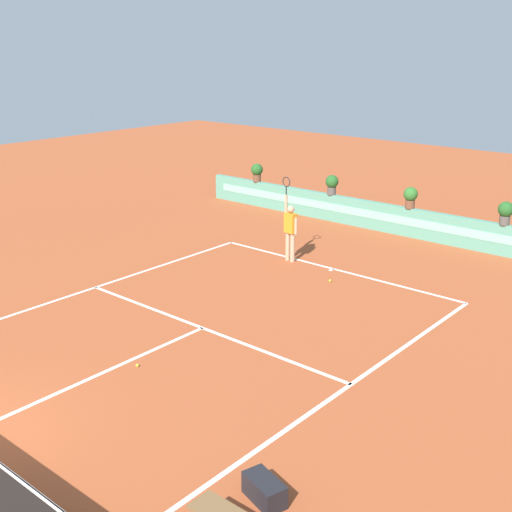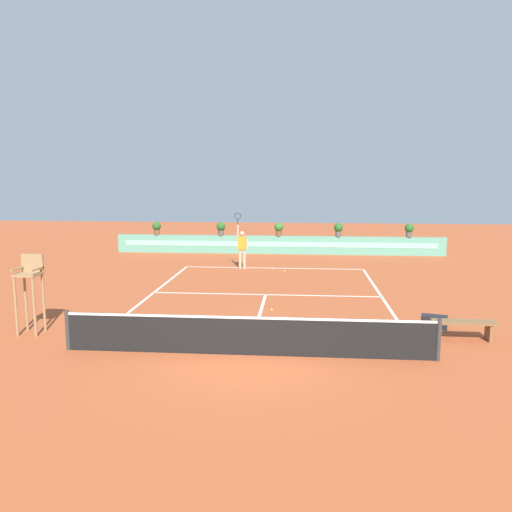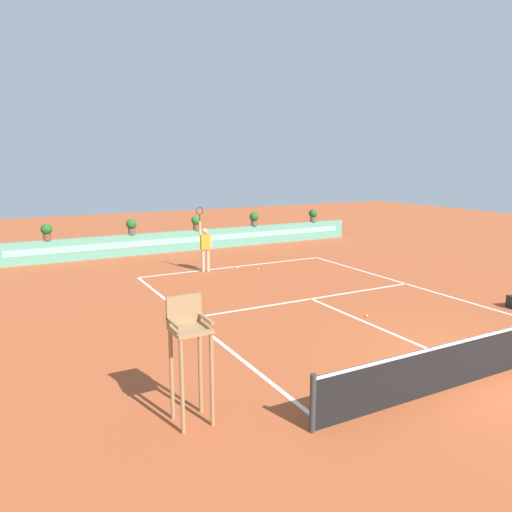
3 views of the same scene
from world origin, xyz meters
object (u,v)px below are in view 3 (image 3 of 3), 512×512
Objects in this scene: potted_plant_right at (254,218)px; tennis_player at (205,246)px; potted_plant_centre at (196,222)px; umpire_chair at (189,345)px; potted_plant_far_left at (47,231)px; tennis_ball_near_baseline at (367,316)px; tennis_ball_mid_court at (258,269)px; potted_plant_left at (131,226)px; potted_plant_far_right at (313,215)px.

tennis_player is at bearing -134.91° from potted_plant_right.
potted_plant_centre is at bearing 180.00° from potted_plant_right.
umpire_chair is 2.96× the size of potted_plant_far_left.
umpire_chair is 31.47× the size of tennis_ball_near_baseline.
potted_plant_centre is 3.23m from potted_plant_right.
umpire_chair reaches higher than potted_plant_centre.
tennis_ball_near_baseline is 0.09× the size of potted_plant_centre.
tennis_ball_mid_court is 0.09× the size of potted_plant_left.
tennis_player is 3.57× the size of potted_plant_far_right.
potted_plant_far_left and potted_plant_far_right have the same top height.
potted_plant_right is at bearing 45.09° from tennis_player.
potted_plant_left reaches higher than tennis_ball_mid_court.
umpire_chair is 0.83× the size of tennis_player.
potted_plant_right is at bearing 63.46° from tennis_ball_mid_court.
tennis_player reaches higher than potted_plant_far_left.
umpire_chair is at bearing -100.60° from potted_plant_left.
tennis_ball_mid_court is 6.27m from potted_plant_right.
tennis_ball_mid_court is 5.66m from potted_plant_centre.
tennis_ball_mid_court is at bearing -55.94° from potted_plant_left.
potted_plant_centre is 1.00× the size of potted_plant_right.
tennis_player is 7.78m from tennis_ball_near_baseline.
potted_plant_left is at bearing 180.00° from potted_plant_centre.
umpire_chair is 11.73m from tennis_ball_mid_court.
potted_plant_centre is at bearing 180.00° from potted_plant_far_right.
umpire_chair reaches higher than tennis_ball_mid_court.
potted_plant_far_right is at bearing 0.00° from potted_plant_centre.
umpire_chair reaches higher than potted_plant_far_left.
potted_plant_far_left is (-5.33, 4.73, 0.36)m from tennis_player.
tennis_player is 7.14m from potted_plant_far_left.
tennis_player is at bearing 103.43° from tennis_ball_near_baseline.
potted_plant_centre is (6.82, 0.00, 0.00)m from potted_plant_far_left.
potted_plant_far_left is at bearing 180.00° from potted_plant_right.
potted_plant_left is (2.83, 15.13, 0.07)m from umpire_chair.
potted_plant_far_left reaches higher than tennis_ball_near_baseline.
potted_plant_far_left is at bearing 180.00° from potted_plant_left.
tennis_ball_mid_court is (1.99, -0.74, -1.02)m from tennis_player.
umpire_chair is 15.15m from potted_plant_far_left.
potted_plant_left is at bearing 180.00° from potted_plant_far_right.
potted_plant_right is at bearing 0.00° from potted_plant_centre.
umpire_chair is 7.09m from tennis_ball_near_baseline.
tennis_ball_mid_court is at bearing -20.38° from tennis_player.
umpire_chair is 15.39m from potted_plant_left.
umpire_chair is 19.96m from potted_plant_far_right.
potted_plant_right is at bearing 58.52° from umpire_chair.
tennis_player is at bearing -107.41° from potted_plant_centre.
umpire_chair is 2.96× the size of potted_plant_left.
potted_plant_far_left is 1.00× the size of potted_plant_far_right.
umpire_chair reaches higher than potted_plant_far_right.
tennis_player is 4.97m from potted_plant_centre.
tennis_player is at bearing -70.11° from potted_plant_left.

